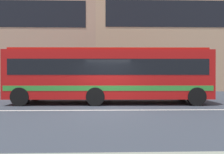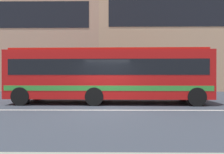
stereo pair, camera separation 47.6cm
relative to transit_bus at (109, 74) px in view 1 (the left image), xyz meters
The scene contains 4 objects.
ground_plane 3.10m from the transit_bus, 91.59° to the right, with size 160.00×160.00×0.00m, color #353C47.
lane_centre_line 3.10m from the transit_bus, 91.59° to the right, with size 60.00×0.16×0.01m, color silver.
apartment_block_right 19.09m from the transit_bus, 51.91° to the left, with size 25.14×11.25×13.94m.
transit_bus is the anchor object (origin of this frame).
Camera 1 is at (-0.07, -9.59, 1.63)m, focal length 32.68 mm.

